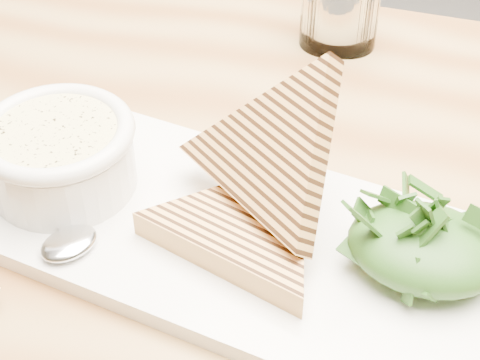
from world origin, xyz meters
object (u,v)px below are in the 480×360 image
(platter, at_px, (232,236))
(glass_near, at_px, (333,1))
(table_top, at_px, (262,224))
(soup_bowl, at_px, (62,162))
(glass_far, at_px, (349,3))

(platter, bearing_deg, glass_near, 89.28)
(table_top, distance_m, soup_bowl, 0.18)
(soup_bowl, bearing_deg, platter, -2.92)
(platter, distance_m, glass_far, 0.33)
(glass_far, bearing_deg, soup_bowl, -118.02)
(glass_near, relative_size, glass_far, 1.03)
(soup_bowl, distance_m, glass_far, 0.36)
(glass_near, height_order, glass_far, glass_near)
(table_top, relative_size, platter, 2.57)
(table_top, distance_m, glass_far, 0.29)
(platter, height_order, soup_bowl, soup_bowl)
(glass_near, bearing_deg, soup_bowl, -115.77)
(platter, bearing_deg, table_top, 76.82)
(soup_bowl, relative_size, glass_near, 1.16)
(soup_bowl, bearing_deg, table_top, 14.01)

